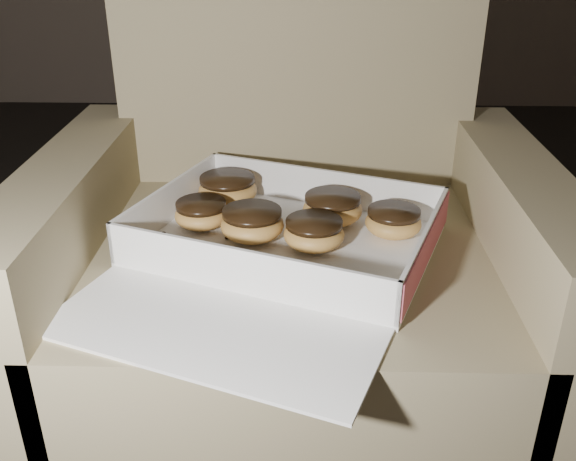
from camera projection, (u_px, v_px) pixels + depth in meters
The scene contains 12 objects.
floor at pixel (272, 431), 1.18m from camera, with size 4.50×4.50×0.00m, color black.
armchair at pixel (292, 286), 1.13m from camera, with size 0.83×0.70×0.86m.
bakery_box at pixel (279, 251), 0.97m from camera, with size 0.58×0.63×0.07m.
donut_a at pixel (228, 189), 1.13m from camera, with size 0.10×0.10×0.05m.
donut_b at pixel (393, 221), 1.02m from camera, with size 0.09×0.09×0.05m.
donut_c at pixel (332, 208), 1.06m from camera, with size 0.10×0.10×0.05m.
donut_d at pixel (314, 233), 0.98m from camera, with size 0.09×0.09×0.05m.
donut_e at pixel (252, 223), 1.01m from camera, with size 0.10×0.10×0.05m.
donut_f at pixel (202, 213), 1.05m from camera, with size 0.09×0.09×0.04m.
crumb_a at pixel (163, 233), 1.03m from camera, with size 0.01×0.01×0.00m, color black.
crumb_b at pixel (240, 237), 1.02m from camera, with size 0.01×0.01×0.00m, color black.
crumb_c at pixel (227, 238), 1.02m from camera, with size 0.01×0.01×0.00m, color black.
Camera 1 is at (0.05, -0.89, 0.86)m, focal length 40.00 mm.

